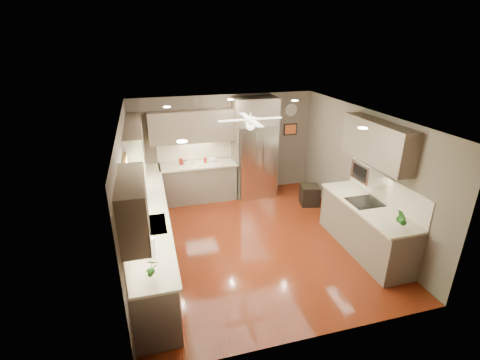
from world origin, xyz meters
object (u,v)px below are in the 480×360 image
potted_plant_right (402,218)px  stool (310,195)px  potted_plant_left (152,267)px  microwave (369,171)px  canister_b (185,162)px  canister_a (181,161)px  canister_d (205,160)px  paper_towel (151,248)px  canister_c (192,160)px  soap_bottle (140,205)px  bowl (213,162)px  refrigerator (255,150)px

potted_plant_right → stool: (-0.13, 2.87, -0.86)m
potted_plant_left → microwave: (3.96, 1.33, 0.38)m
canister_b → microwave: size_ratio=0.26×
canister_a → stool: (2.91, -1.02, -0.78)m
canister_d → paper_towel: 3.90m
microwave → canister_b: bearing=138.1°
canister_c → microwave: (2.87, -2.80, 0.45)m
microwave → stool: microwave is taller
canister_b → stool: bearing=-18.9°
microwave → paper_towel: (-3.97, -0.85, -0.40)m
microwave → paper_towel: size_ratio=1.68×
canister_d → soap_bottle: bearing=-125.8°
bowl → soap_bottle: bearing=-129.5°
bowl → refrigerator: 1.08m
bowl → paper_towel: paper_towel is taller
canister_a → bowl: bearing=-4.2°
canister_a → potted_plant_right: (3.05, -3.89, 0.08)m
canister_c → potted_plant_left: size_ratio=0.52×
canister_a → potted_plant_right: 4.94m
soap_bottle → canister_d: bearing=54.2°
potted_plant_left → paper_towel: (-0.01, 0.48, -0.02)m
potted_plant_right → microwave: (0.10, 1.10, 0.38)m
refrigerator → microwave: size_ratio=4.45×
bowl → stool: size_ratio=0.41×
canister_d → microwave: bearing=-47.4°
potted_plant_left → bowl: size_ratio=1.53×
canister_b → refrigerator: 1.74m
canister_c → stool: canister_c is taller
canister_d → refrigerator: (1.24, -0.08, 0.19)m
canister_c → paper_towel: bearing=-106.8°
soap_bottle → paper_towel: size_ratio=0.52×
potted_plant_right → soap_bottle: bearing=156.5°
canister_c → potted_plant_right: size_ratio=0.50×
potted_plant_right → refrigerator: refrigerator is taller
canister_d → paper_towel: paper_towel is taller
potted_plant_right → stool: potted_plant_right is taller
potted_plant_left → microwave: microwave is taller
potted_plant_left → paper_towel: size_ratio=0.96×
canister_a → potted_plant_right: size_ratio=0.45×
canister_b → potted_plant_left: 4.17m
potted_plant_left → paper_towel: bearing=91.0°
canister_a → potted_plant_left: potted_plant_left is taller
canister_b → bowl: bearing=-0.1°
refrigerator → paper_towel: size_ratio=7.48×
soap_bottle → paper_towel: bearing=-84.7°
microwave → stool: 2.18m
potted_plant_right → canister_a: bearing=128.0°
canister_a → potted_plant_left: (-0.82, -4.12, 0.08)m
potted_plant_left → bowl: potted_plant_left is taller
soap_bottle → refrigerator: 3.47m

